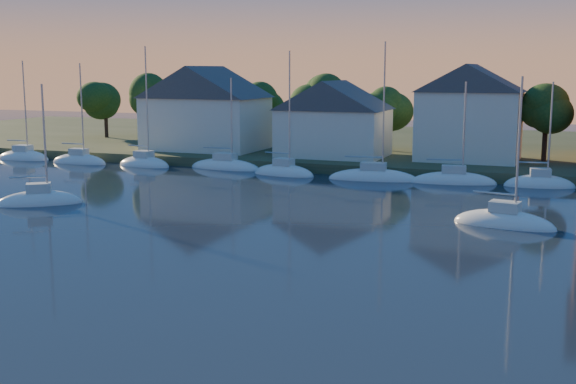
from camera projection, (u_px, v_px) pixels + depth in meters
The scene contains 9 objects.
shoreline_land at pixel (422, 150), 92.49m from camera, with size 160.00×50.00×2.00m, color #333F25.
wooden_dock at pixel (375, 174), 71.42m from camera, with size 120.00×3.00×1.00m, color brown.
clubhouse_west at pixel (206, 107), 83.93m from camera, with size 13.65×9.45×9.64m.
clubhouse_centre at pixel (334, 118), 77.32m from camera, with size 11.55×8.40×8.08m.
clubhouse_east at pixel (470, 111), 73.91m from camera, with size 10.50×8.40×9.80m.
tree_line at pixel (420, 98), 79.56m from camera, with size 93.40×5.40×8.90m.
moored_fleet at pixel (367, 177), 68.65m from camera, with size 87.50×2.40×12.05m.
drifting_sailboat_left at pixel (40, 203), 55.36m from camera, with size 6.35×5.55×10.27m.
drifting_sailboat_right at pixel (504, 225), 47.73m from camera, with size 7.06×3.35×10.91m.
Camera 1 is at (18.06, -16.90, 10.22)m, focal length 45.00 mm.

